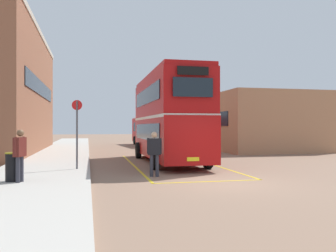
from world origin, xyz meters
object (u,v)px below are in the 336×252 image
(double_decker_bus, at_px, (168,117))
(bus_stop_sign, at_px, (77,128))
(litter_bin, at_px, (13,167))
(single_deck_bus, at_px, (152,130))
(pedestrian_boarding, at_px, (154,150))
(pedestrian_waiting_near, at_px, (20,152))

(double_decker_bus, bearing_deg, bus_stop_sign, -147.81)
(double_decker_bus, distance_m, litter_bin, 9.30)
(single_deck_bus, xyz_separation_m, pedestrian_boarding, (-4.06, -22.64, -0.61))
(pedestrian_waiting_near, xyz_separation_m, litter_bin, (-0.27, 0.26, -0.53))
(single_deck_bus, relative_size, litter_bin, 9.15)
(double_decker_bus, xyz_separation_m, bus_stop_sign, (-4.76, -3.00, -0.59))
(single_deck_bus, xyz_separation_m, bus_stop_sign, (-7.07, -20.52, 0.28))
(bus_stop_sign, bearing_deg, single_deck_bus, 70.98)
(pedestrian_boarding, relative_size, pedestrian_waiting_near, 1.02)
(single_deck_bus, bearing_deg, bus_stop_sign, -109.02)
(double_decker_bus, height_order, pedestrian_boarding, double_decker_bus)
(single_deck_bus, bearing_deg, pedestrian_boarding, -100.15)
(double_decker_bus, xyz_separation_m, litter_bin, (-6.76, -6.11, -1.89))
(pedestrian_boarding, bearing_deg, double_decker_bus, 71.22)
(double_decker_bus, height_order, pedestrian_waiting_near, double_decker_bus)
(double_decker_bus, relative_size, bus_stop_sign, 3.27)
(single_deck_bus, relative_size, pedestrian_boarding, 4.99)
(double_decker_bus, xyz_separation_m, pedestrian_boarding, (-1.74, -5.12, -1.48))
(double_decker_bus, bearing_deg, pedestrian_waiting_near, -135.53)
(pedestrian_waiting_near, bearing_deg, double_decker_bus, 44.47)
(single_deck_bus, bearing_deg, litter_bin, -111.00)
(pedestrian_waiting_near, bearing_deg, single_deck_bus, 69.77)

